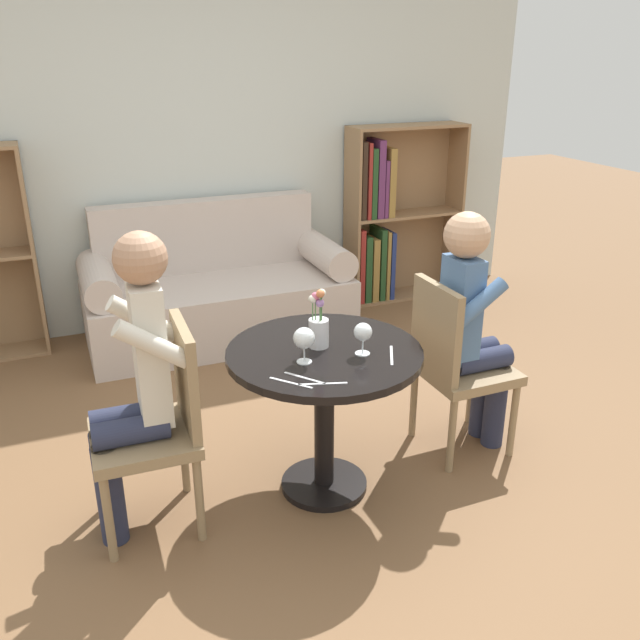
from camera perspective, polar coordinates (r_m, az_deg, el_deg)
name	(u,v)px	position (r m, az deg, el deg)	size (l,w,h in m)	color
ground_plane	(324,486)	(3.27, 0.34, -13.81)	(16.00, 16.00, 0.00)	brown
back_wall	(194,134)	(4.94, -10.60, 15.17)	(5.20, 0.05, 2.70)	silver
round_table	(324,383)	(2.98, 0.37, -5.29)	(0.85, 0.85, 0.70)	black
couch	(217,294)	(4.77, -8.63, 2.18)	(1.78, 0.80, 0.92)	beige
bookshelf_right	(387,219)	(5.41, 5.63, 8.47)	(0.93, 0.28, 1.36)	#93704C
chair_left	(160,420)	(2.88, -13.29, -8.20)	(0.43, 0.43, 0.90)	#937A56
chair_right	(454,361)	(3.36, 11.23, -3.38)	(0.42, 0.42, 0.90)	#937A56
person_left	(134,382)	(2.78, -15.40, -5.02)	(0.42, 0.35, 1.29)	#282D47
person_right	(472,325)	(3.34, 12.69, -0.43)	(0.42, 0.34, 1.23)	#282D47
wine_glass_left	(304,339)	(2.76, -1.35, -1.63)	(0.09, 0.09, 0.15)	white
wine_glass_right	(363,333)	(2.84, 3.64, -1.10)	(0.08, 0.08, 0.14)	white
flower_vase	(319,326)	(2.90, -0.13, -0.51)	(0.09, 0.09, 0.27)	silver
knife_left_setting	(392,355)	(2.88, 6.04, -2.97)	(0.10, 0.17, 0.00)	silver
fork_left_setting	(291,383)	(2.64, -2.47, -5.30)	(0.13, 0.15, 0.00)	silver
knife_right_setting	(323,384)	(2.63, 0.24, -5.39)	(0.18, 0.07, 0.00)	silver
fork_right_setting	(305,378)	(2.67, -1.29, -4.90)	(0.12, 0.16, 0.00)	silver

